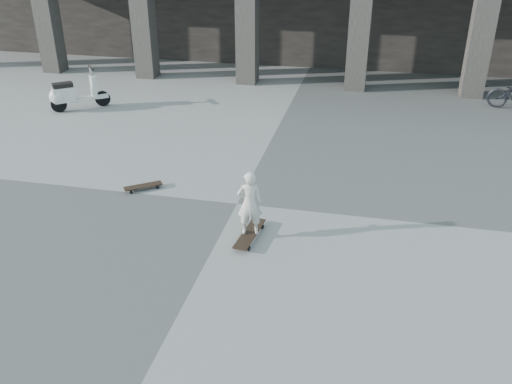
% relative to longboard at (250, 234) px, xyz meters
% --- Properties ---
extents(ground, '(90.00, 90.00, 0.00)m').
position_rel_longboard_xyz_m(ground, '(-0.53, 1.18, -0.08)').
color(ground, '#4A4A48').
rests_on(ground, ground).
extents(longboard, '(0.36, 1.09, 0.11)m').
position_rel_longboard_xyz_m(longboard, '(0.00, 0.00, 0.00)').
color(longboard, black).
rests_on(longboard, ground).
extents(skateboard_spare, '(0.74, 0.62, 0.09)m').
position_rel_longboard_xyz_m(skateboard_spare, '(-2.56, 1.37, -0.01)').
color(skateboard_spare, black).
rests_on(skateboard_spare, ground).
extents(child, '(0.48, 0.39, 1.16)m').
position_rel_longboard_xyz_m(child, '(-0.00, -0.00, 0.60)').
color(child, beige).
rests_on(child, longboard).
extents(scooter, '(1.39, 1.20, 1.18)m').
position_rel_longboard_xyz_m(scooter, '(-6.61, 5.72, 0.38)').
color(scooter, black).
rests_on(scooter, ground).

